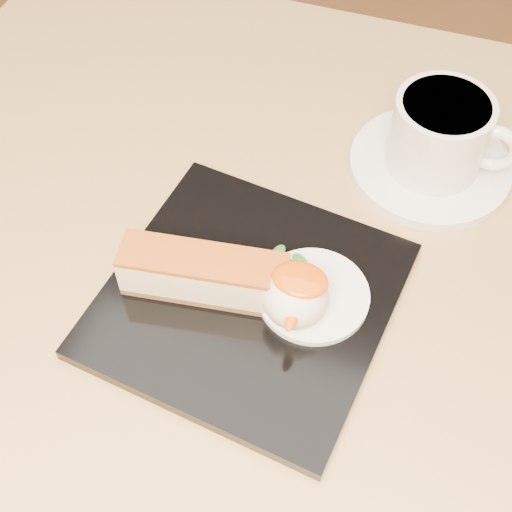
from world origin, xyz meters
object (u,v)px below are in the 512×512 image
(dessert_plate, at_px, (248,300))
(saucer, at_px, (430,165))
(table, at_px, (253,381))
(ice_cream_scoop, at_px, (295,297))
(coffee_cup, at_px, (442,133))
(cheesecake, at_px, (204,274))

(dessert_plate, distance_m, saucer, 0.23)
(table, xyz_separation_m, ice_cream_scoop, (0.04, -0.01, 0.19))
(dessert_plate, relative_size, saucer, 1.47)
(table, height_order, coffee_cup, coffee_cup)
(saucer, relative_size, coffee_cup, 1.29)
(table, xyz_separation_m, saucer, (0.11, 0.19, 0.16))
(dessert_plate, height_order, ice_cream_scoop, ice_cream_scoop)
(coffee_cup, bearing_deg, table, -118.49)
(ice_cream_scoop, distance_m, saucer, 0.22)
(dessert_plate, distance_m, cheesecake, 0.04)
(table, xyz_separation_m, coffee_cup, (0.11, 0.19, 0.20))
(saucer, bearing_deg, ice_cream_scoop, -110.00)
(table, height_order, ice_cream_scoop, ice_cream_scoop)
(dessert_plate, bearing_deg, ice_cream_scoop, -7.13)
(cheesecake, distance_m, ice_cream_scoop, 0.08)
(cheesecake, distance_m, saucer, 0.25)
(table, relative_size, dessert_plate, 3.64)
(cheesecake, bearing_deg, dessert_plate, 0.35)
(cheesecake, bearing_deg, coffee_cup, 45.33)
(cheesecake, relative_size, ice_cream_scoop, 2.62)
(table, height_order, saucer, saucer)
(ice_cream_scoop, bearing_deg, coffee_cup, 69.43)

